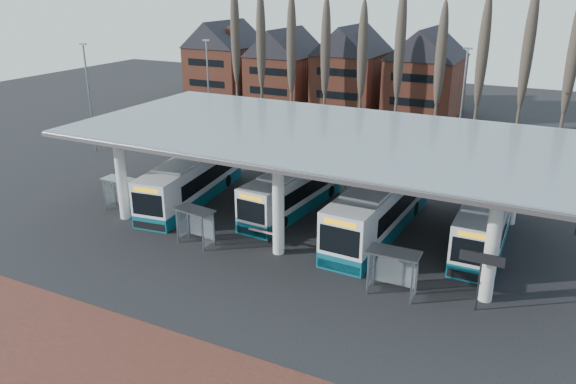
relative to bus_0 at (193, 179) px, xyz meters
The scene contains 16 objects.
ground 12.52m from the bus_0, 37.46° to the right, with size 140.00×140.00×0.00m, color black.
station_canopy 10.68m from the bus_0, ahead, with size 32.00×16.00×6.34m.
poplar_row 28.22m from the bus_0, 68.83° to the left, with size 45.10×1.10×14.50m.
townhouse_row 37.18m from the bus_0, 99.18° to the left, with size 36.80×10.30×12.25m.
lamp_post_a 17.00m from the bus_0, 119.41° to the left, with size 0.80×0.16×10.17m.
lamp_post_b 24.61m from the bus_0, 49.32° to the left, with size 0.80×0.16×10.17m.
lamp_post_d 17.78m from the bus_0, 158.23° to the left, with size 0.80×0.16×10.17m.
bus_0 is the anchor object (origin of this frame).
bus_1 7.90m from the bus_0, 14.00° to the left, with size 3.27×11.58×3.18m.
bus_2 14.32m from the bus_0, ahead, with size 3.29×13.00×3.58m.
bus_3 20.85m from the bus_0, ahead, with size 2.66×11.79×3.27m.
shelter_0 5.15m from the bus_0, 131.41° to the right, with size 2.55×1.31×2.34m.
shelter_1 7.69m from the bus_0, 52.71° to the right, with size 2.65×1.57×2.33m.
shelter_2 18.56m from the bus_0, 20.66° to the right, with size 2.70×1.38×2.48m.
info_sign_0 22.52m from the bus_0, 16.28° to the right, with size 2.13×0.14×3.16m.
barrier 9.76m from the bus_0, 27.60° to the right, with size 2.20×0.62×1.10m.
Camera 1 is at (14.17, -24.58, 15.39)m, focal length 35.00 mm.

